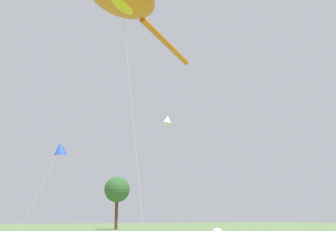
% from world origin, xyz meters
% --- Properties ---
extents(big_show_kite, '(11.87, 10.67, 14.78)m').
position_xyz_m(big_show_kite, '(2.06, 15.77, 14.18)').
color(big_show_kite, orange).
rests_on(big_show_kite, ground).
extents(small_kite_tiny_distant, '(0.59, 1.50, 7.48)m').
position_xyz_m(small_kite_tiny_distant, '(4.45, 15.00, 7.16)').
color(small_kite_tiny_distant, white).
rests_on(small_kite_tiny_distant, ground).
extents(small_kite_bird_shape, '(4.21, 3.78, 6.92)m').
position_xyz_m(small_kite_bird_shape, '(1.08, 23.15, 6.42)').
color(small_kite_bird_shape, blue).
rests_on(small_kite_bird_shape, ground).
extents(tree_broad_distant, '(4.50, 4.50, 9.11)m').
position_xyz_m(tree_broad_distant, '(24.34, 63.17, 6.79)').
color(tree_broad_distant, '#513823').
rests_on(tree_broad_distant, ground).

